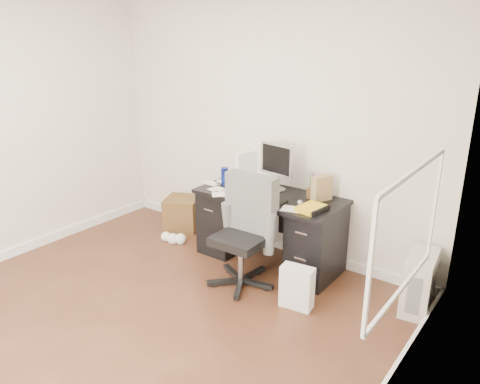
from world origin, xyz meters
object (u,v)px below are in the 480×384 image
object	(u,v)px
desk	(269,226)
keyboard	(268,199)
lcd_monitor	(277,167)
wicker_basket	(183,213)
office_chair	(241,233)
pc_tower	(419,282)

from	to	relation	value
desk	keyboard	world-z (taller)	keyboard
lcd_monitor	wicker_basket	xyz separation A→B (m)	(-1.32, -0.04, -0.81)
lcd_monitor	keyboard	bearing A→B (deg)	-64.00
keyboard	office_chair	size ratio (longest dim) A/B	0.36
keyboard	office_chair	xyz separation A→B (m)	(-0.03, -0.41, -0.23)
keyboard	office_chair	bearing A→B (deg)	-91.96
wicker_basket	pc_tower	bearing A→B (deg)	-1.21
office_chair	pc_tower	xyz separation A→B (m)	(1.49, 0.60, -0.27)
keyboard	wicker_basket	size ratio (longest dim) A/B	0.97
office_chair	wicker_basket	distance (m)	1.57
office_chair	wicker_basket	world-z (taller)	office_chair
keyboard	wicker_basket	world-z (taller)	keyboard
lcd_monitor	pc_tower	bearing A→B (deg)	5.11
lcd_monitor	wicker_basket	size ratio (longest dim) A/B	1.30
lcd_monitor	pc_tower	distance (m)	1.72
desk	wicker_basket	xyz separation A→B (m)	(-1.33, 0.10, -0.20)
wicker_basket	keyboard	bearing A→B (deg)	-10.04
office_chair	pc_tower	distance (m)	1.63
office_chair	pc_tower	world-z (taller)	office_chair
desk	pc_tower	bearing A→B (deg)	1.54
desk	office_chair	bearing A→B (deg)	-85.14
desk	office_chair	world-z (taller)	office_chair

